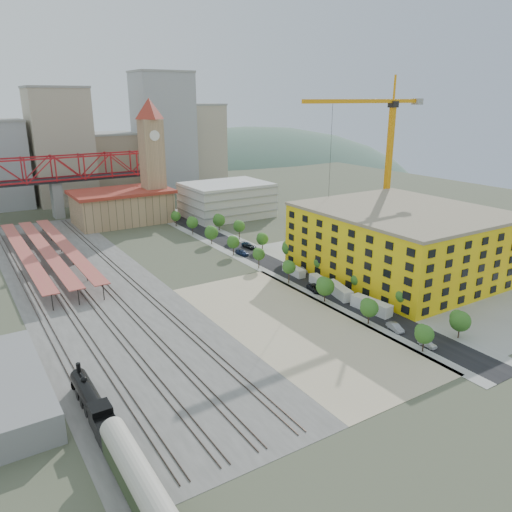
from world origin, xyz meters
TOP-DOWN VIEW (x-y plane):
  - ground at (0.00, 0.00)m, footprint 400.00×400.00m
  - ballast_strip at (-36.00, 17.50)m, footprint 36.00×165.00m
  - dirt_lot at (-4.00, -31.50)m, footprint 28.00×67.00m
  - street_asphalt at (16.00, 15.00)m, footprint 12.00×170.00m
  - sidewalk_west at (10.50, 15.00)m, footprint 3.00×170.00m
  - sidewalk_east at (21.50, 15.00)m, footprint 3.00×170.00m
  - construction_pad at (45.00, -20.00)m, footprint 50.00×90.00m
  - rail_tracks at (-37.80, 17.50)m, footprint 26.56×160.00m
  - platform_canopies at (-41.00, 45.00)m, footprint 16.00×80.00m
  - station_hall at (-5.00, 82.00)m, footprint 38.00×24.00m
  - clock_tower at (8.00, 79.99)m, footprint 12.00×12.00m
  - parking_garage at (36.00, 70.00)m, footprint 34.00×26.00m
  - truss_bridge at (-25.00, 105.00)m, footprint 94.00×9.60m
  - construction_building at (42.00, -20.00)m, footprint 44.60×50.60m
  - street_trees at (16.00, 5.00)m, footprint 15.40×124.40m
  - skyline at (7.47, 142.31)m, footprint 133.00×46.00m
  - distant_hills at (45.28, 260.00)m, footprint 647.00×264.00m
  - locomotive at (-50.00, -42.41)m, footprint 3.07×23.65m
  - coach at (-50.00, -61.85)m, footprint 3.39×19.71m
  - tower_crane at (58.67, 5.59)m, footprint 51.42×4.43m
  - site_trailer_a at (16.00, -35.27)m, footprint 3.89×10.64m
  - site_trailer_b at (16.00, -23.85)m, footprint 4.75×10.40m
  - site_trailer_c at (16.00, -16.76)m, footprint 4.09×9.35m
  - site_trailer_d at (16.00, -4.79)m, footprint 2.59×8.66m
  - car_0 at (13.00, -54.05)m, footprint 1.76×4.12m
  - car_1 at (13.00, -45.49)m, footprint 2.32×4.80m
  - car_2 at (13.00, -18.30)m, footprint 3.61×6.13m
  - car_3 at (13.00, 18.85)m, footprint 2.82×5.45m
  - car_4 at (19.00, -34.13)m, footprint 2.11×4.69m
  - car_5 at (19.00, -4.69)m, footprint 1.83×4.18m
  - car_6 at (19.00, 23.78)m, footprint 3.01×5.42m
  - car_7 at (19.00, 25.14)m, footprint 2.63×5.43m

SIDE VIEW (x-z plane):
  - distant_hills at x=45.28m, z-range -193.04..33.96m
  - ground at x=0.00m, z-range 0.00..0.00m
  - street_trees at x=16.00m, z-range -4.00..4.00m
  - sidewalk_west at x=10.50m, z-range 0.00..0.04m
  - sidewalk_east at x=21.50m, z-range 0.00..0.04m
  - ballast_strip at x=-36.00m, z-range 0.00..0.06m
  - dirt_lot at x=-4.00m, z-range 0.00..0.06m
  - street_asphalt at x=16.00m, z-range 0.00..0.06m
  - construction_pad at x=45.00m, z-range 0.00..0.06m
  - rail_tracks at x=-37.80m, z-range 0.06..0.24m
  - car_5 at x=19.00m, z-range 0.00..1.33m
  - car_0 at x=13.00m, z-range 0.00..1.39m
  - car_6 at x=19.00m, z-range 0.00..1.44m
  - car_3 at x=13.00m, z-range 0.00..1.51m
  - car_1 at x=13.00m, z-range 0.00..1.51m
  - car_7 at x=19.00m, z-range 0.00..1.52m
  - car_4 at x=19.00m, z-range 0.00..1.57m
  - car_2 at x=13.00m, z-range 0.00..1.60m
  - site_trailer_d at x=16.00m, z-range 0.00..2.35m
  - site_trailer_c at x=16.00m, z-range 0.00..2.48m
  - site_trailer_b at x=16.00m, z-range 0.00..2.75m
  - site_trailer_a at x=16.00m, z-range 0.00..2.85m
  - locomotive at x=-50.00m, z-range -0.75..5.16m
  - coach at x=-50.00m, z-range 0.20..6.38m
  - platform_canopies at x=-41.00m, z-range 1.93..6.06m
  - station_hall at x=-5.00m, z-range 0.12..13.22m
  - parking_garage at x=36.00m, z-range 0.00..14.00m
  - construction_building at x=42.00m, z-range 0.01..18.81m
  - truss_bridge at x=-25.00m, z-range 6.06..31.66m
  - skyline at x=7.47m, z-range -7.19..52.81m
  - clock_tower at x=8.00m, z-range 2.70..54.70m
  - tower_crane at x=58.67m, z-range 6.43..61.32m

